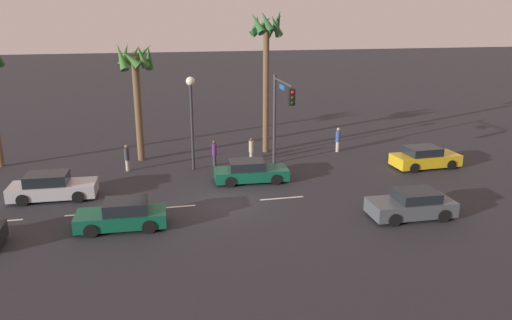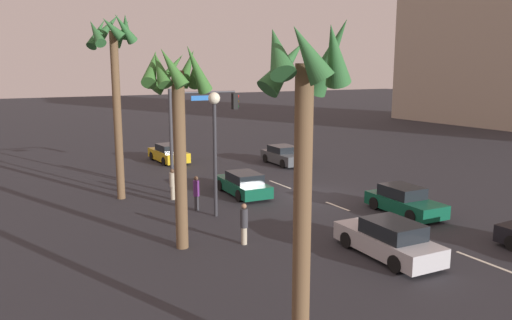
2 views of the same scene
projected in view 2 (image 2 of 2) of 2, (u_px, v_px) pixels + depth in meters
ground_plane at (307, 195)px, 28.34m from camera, size 220.00×220.00×0.00m
lane_stripe_1 at (486, 263)px, 18.47m from camera, size 2.59×0.14×0.01m
lane_stripe_2 at (400, 230)px, 22.17m from camera, size 2.19×0.14×0.01m
lane_stripe_3 at (337, 206)px, 26.00m from camera, size 1.93×0.14×0.01m
lane_stripe_4 at (280, 184)px, 30.90m from camera, size 2.44×0.14×0.01m
car_0 at (284, 156)px, 37.41m from camera, size 4.19×2.04×1.36m
car_2 at (243, 184)px, 28.34m from camera, size 4.46×2.02×1.31m
car_3 at (404, 201)px, 24.63m from camera, size 4.21×1.97×1.36m
car_4 at (169, 153)px, 38.30m from camera, size 4.40×2.04×1.39m
car_5 at (389, 240)px, 19.00m from camera, size 4.57×2.02×1.44m
traffic_signal at (195, 122)px, 28.82m from camera, size 0.32×4.40×5.96m
streetlamp at (215, 130)px, 23.54m from camera, size 0.56×0.56×5.98m
pedestrian_0 at (244, 223)px, 20.26m from camera, size 0.38×0.38×1.72m
pedestrian_1 at (173, 183)px, 27.21m from camera, size 0.46×0.46×1.71m
pedestrian_2 at (196, 192)px, 25.16m from camera, size 0.44×0.44×1.75m
pedestrian_3 at (119, 164)px, 32.38m from camera, size 0.48×0.48×1.79m
palm_tree_0 at (113, 58)px, 26.23m from camera, size 2.81×2.67×10.07m
palm_tree_1 at (177, 99)px, 18.96m from camera, size 2.81×2.70×8.01m
palm_tree_2 at (306, 118)px, 11.03m from camera, size 2.13×2.35×8.28m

